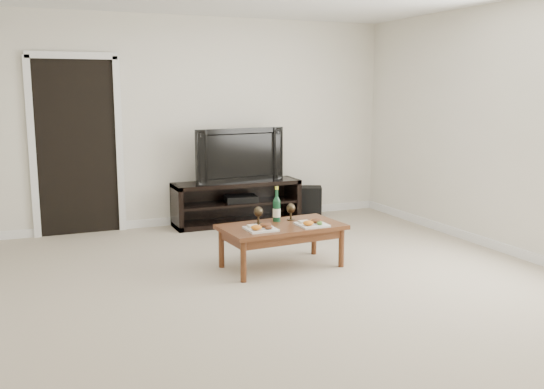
{
  "coord_description": "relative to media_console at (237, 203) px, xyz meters",
  "views": [
    {
      "loc": [
        -2.18,
        -4.7,
        1.72
      ],
      "look_at": [
        0.07,
        0.65,
        0.7
      ],
      "focal_mm": 40.0,
      "sensor_mm": 36.0,
      "label": 1
    }
  ],
  "objects": [
    {
      "name": "wine_bottle",
      "position": [
        -0.22,
        -1.81,
        0.32
      ],
      "size": [
        0.07,
        0.07,
        0.35
      ],
      "primitive_type": "cylinder",
      "color": "#0F3820",
      "rests_on": "coffee_table"
    },
    {
      "name": "subwoofer",
      "position": [
        1.05,
        -0.01,
        -0.07
      ],
      "size": [
        0.37,
        0.37,
        0.42
      ],
      "primitive_type": "cube",
      "rotation": [
        0.0,
        0.0,
        -0.42
      ],
      "color": "black",
      "rests_on": "ground"
    },
    {
      "name": "av_receiver",
      "position": [
        0.06,
        -0.01,
        0.05
      ],
      "size": [
        0.44,
        0.36,
        0.08
      ],
      "primitive_type": "cube",
      "rotation": [
        0.0,
        0.0,
        -0.15
      ],
      "color": "black",
      "rests_on": "media_console"
    },
    {
      "name": "plate_left",
      "position": [
        -0.5,
        -2.09,
        0.18
      ],
      "size": [
        0.27,
        0.27,
        0.07
      ],
      "primitive_type": "cube",
      "color": "white",
      "rests_on": "coffee_table"
    },
    {
      "name": "goblet_right",
      "position": [
        -0.06,
        -1.81,
        0.23
      ],
      "size": [
        0.09,
        0.09,
        0.17
      ],
      "primitive_type": null,
      "color": "#32291B",
      "rests_on": "coffee_table"
    },
    {
      "name": "goblet_left",
      "position": [
        -0.43,
        -1.84,
        0.23
      ],
      "size": [
        0.09,
        0.09,
        0.17
      ],
      "primitive_type": null,
      "color": "#32291B",
      "rests_on": "coffee_table"
    },
    {
      "name": "television",
      "position": [
        0.0,
        0.0,
        0.62
      ],
      "size": [
        1.19,
        0.29,
        0.68
      ],
      "primitive_type": "imported",
      "rotation": [
        0.0,
        0.0,
        0.11
      ],
      "color": "black",
      "rests_on": "media_console"
    },
    {
      "name": "media_console",
      "position": [
        0.0,
        0.0,
        0.0
      ],
      "size": [
        1.63,
        0.45,
        0.55
      ],
      "primitive_type": "cube",
      "color": "black",
      "rests_on": "ground"
    },
    {
      "name": "coffee_table",
      "position": [
        -0.24,
        -1.98,
        -0.07
      ],
      "size": [
        1.21,
        0.72,
        0.42
      ],
      "primitive_type": "cube",
      "rotation": [
        0.0,
        0.0,
        0.08
      ],
      "color": "#522F16",
      "rests_on": "ground"
    },
    {
      "name": "back_wall",
      "position": [
        -0.35,
        0.27,
        1.02
      ],
      "size": [
        5.0,
        0.04,
        2.6
      ],
      "primitive_type": "cube",
      "color": "silver",
      "rests_on": "ground"
    },
    {
      "name": "plate_right",
      "position": [
        0.02,
        -2.11,
        0.18
      ],
      "size": [
        0.27,
        0.27,
        0.07
      ],
      "primitive_type": "cube",
      "color": "white",
      "rests_on": "coffee_table"
    },
    {
      "name": "floor",
      "position": [
        -0.35,
        -2.5,
        -0.28
      ],
      "size": [
        5.5,
        5.5,
        0.0
      ],
      "primitive_type": "plane",
      "color": "#B8AA94",
      "rests_on": "ground"
    },
    {
      "name": "doorway",
      "position": [
        -1.9,
        0.24,
        0.75
      ],
      "size": [
        0.9,
        0.02,
        2.05
      ],
      "primitive_type": "cube",
      "color": "black",
      "rests_on": "ground"
    }
  ]
}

